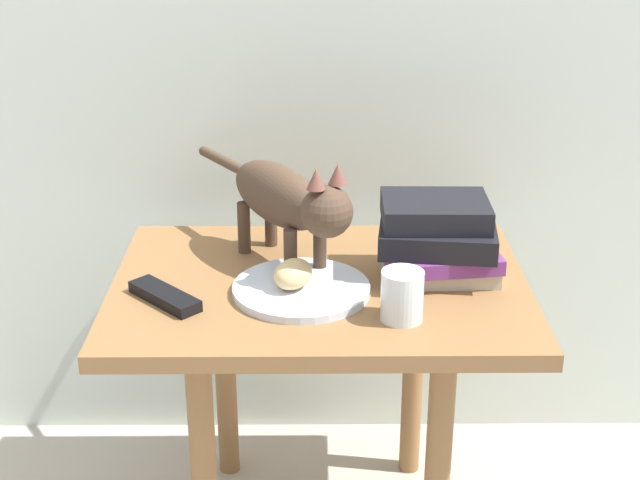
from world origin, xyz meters
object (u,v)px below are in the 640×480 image
object	(u,v)px
candle_jar	(402,298)
book_stack	(437,240)
side_table	(320,324)
plate	(301,289)
bread_roll	(293,274)
tv_remote	(165,296)
cat	(287,199)

from	to	relation	value
candle_jar	book_stack	bearing A→B (deg)	65.20
side_table	plate	world-z (taller)	plate
bread_roll	candle_jar	distance (m)	0.20
tv_remote	book_stack	bearing A→B (deg)	56.97
bread_roll	book_stack	size ratio (longest dim) A/B	0.36
bread_roll	cat	world-z (taller)	cat
plate	cat	world-z (taller)	cat
plate	cat	bearing A→B (deg)	103.42
candle_jar	tv_remote	distance (m)	0.40
book_stack	tv_remote	bearing A→B (deg)	-168.05
side_table	tv_remote	size ratio (longest dim) A/B	4.92
side_table	book_stack	world-z (taller)	book_stack
bread_roll	tv_remote	bearing A→B (deg)	-173.28
cat	book_stack	bearing A→B (deg)	-8.45
plate	side_table	bearing A→B (deg)	54.43
cat	book_stack	distance (m)	0.28
side_table	plate	distance (m)	0.11
book_stack	tv_remote	world-z (taller)	book_stack
book_stack	cat	bearing A→B (deg)	171.55
plate	bread_roll	world-z (taller)	bread_roll
side_table	cat	bearing A→B (deg)	133.26
bread_roll	tv_remote	world-z (taller)	bread_roll
plate	tv_remote	bearing A→B (deg)	-172.17
bread_roll	book_stack	distance (m)	0.27
bread_roll	tv_remote	size ratio (longest dim) A/B	0.53
book_stack	tv_remote	xyz separation A→B (m)	(-0.47, -0.10, -0.06)
side_table	tv_remote	bearing A→B (deg)	-163.63
side_table	book_stack	size ratio (longest dim) A/B	3.32
plate	candle_jar	distance (m)	0.19
plate	tv_remote	world-z (taller)	tv_remote
plate	book_stack	bearing A→B (deg)	15.79
bread_roll	candle_jar	world-z (taller)	candle_jar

